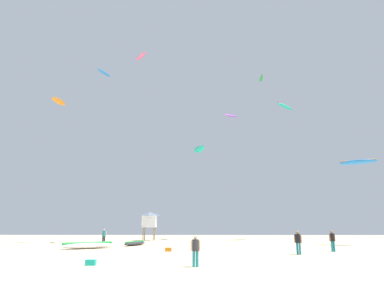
{
  "coord_description": "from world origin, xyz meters",
  "views": [
    {
      "loc": [
        0.56,
        -15.74,
        2.27
      ],
      "look_at": [
        0.0,
        14.14,
        9.8
      ],
      "focal_mm": 30.04,
      "sensor_mm": 36.0,
      "label": 1
    }
  ],
  "objects_px": {
    "cooler_box": "(168,250)",
    "person_foreground": "(195,248)",
    "kite_grounded_near": "(135,243)",
    "kite_aloft_3": "(231,116)",
    "kite_aloft_1": "(285,106)",
    "person_right": "(332,239)",
    "kite_aloft_0": "(141,56)",
    "kite_aloft_6": "(261,78)",
    "lifeguard_tower": "(149,219)",
    "kite_aloft_7": "(59,101)",
    "kite_aloft_4": "(199,149)",
    "person_left": "(104,235)",
    "person_midground": "(298,241)",
    "kite_grounded_mid": "(88,245)",
    "gear_bag": "(91,263)",
    "kite_aloft_2": "(358,162)",
    "kite_aloft_5": "(104,73)"
  },
  "relations": [
    {
      "from": "cooler_box",
      "to": "person_foreground",
      "type": "bearing_deg",
      "value": -76.93
    },
    {
      "from": "kite_grounded_near",
      "to": "kite_aloft_3",
      "type": "xyz_separation_m",
      "value": [
        13.25,
        18.06,
        21.48
      ]
    },
    {
      "from": "person_foreground",
      "to": "kite_aloft_1",
      "type": "height_order",
      "value": "kite_aloft_1"
    },
    {
      "from": "person_right",
      "to": "kite_aloft_0",
      "type": "bearing_deg",
      "value": -135.64
    },
    {
      "from": "kite_aloft_6",
      "to": "person_foreground",
      "type": "bearing_deg",
      "value": -110.03
    },
    {
      "from": "kite_aloft_6",
      "to": "kite_aloft_0",
      "type": "bearing_deg",
      "value": -165.57
    },
    {
      "from": "kite_aloft_1",
      "to": "lifeguard_tower",
      "type": "bearing_deg",
      "value": -175.5
    },
    {
      "from": "kite_aloft_0",
      "to": "kite_aloft_7",
      "type": "relative_size",
      "value": 0.93
    },
    {
      "from": "kite_aloft_4",
      "to": "kite_aloft_6",
      "type": "height_order",
      "value": "kite_aloft_6"
    },
    {
      "from": "kite_aloft_6",
      "to": "lifeguard_tower",
      "type": "bearing_deg",
      "value": 172.06
    },
    {
      "from": "kite_aloft_3",
      "to": "cooler_box",
      "type": "bearing_deg",
      "value": -108.24
    },
    {
      "from": "person_left",
      "to": "person_midground",
      "type": "bearing_deg",
      "value": 62.09
    },
    {
      "from": "kite_aloft_0",
      "to": "kite_aloft_4",
      "type": "relative_size",
      "value": 0.66
    },
    {
      "from": "person_foreground",
      "to": "person_right",
      "type": "distance_m",
      "value": 15.95
    },
    {
      "from": "kite_grounded_mid",
      "to": "kite_aloft_3",
      "type": "height_order",
      "value": "kite_aloft_3"
    },
    {
      "from": "lifeguard_tower",
      "to": "kite_aloft_4",
      "type": "xyz_separation_m",
      "value": [
        7.58,
        4.39,
        11.86
      ]
    },
    {
      "from": "person_left",
      "to": "gear_bag",
      "type": "bearing_deg",
      "value": 21.84
    },
    {
      "from": "person_foreground",
      "to": "gear_bag",
      "type": "bearing_deg",
      "value": -108.29
    },
    {
      "from": "kite_aloft_0",
      "to": "kite_aloft_2",
      "type": "height_order",
      "value": "kite_aloft_0"
    },
    {
      "from": "person_foreground",
      "to": "kite_aloft_0",
      "type": "distance_m",
      "value": 35.43
    },
    {
      "from": "cooler_box",
      "to": "kite_aloft_7",
      "type": "xyz_separation_m",
      "value": [
        -17.26,
        13.12,
        19.26
      ]
    },
    {
      "from": "person_midground",
      "to": "kite_aloft_4",
      "type": "height_order",
      "value": "kite_aloft_4"
    },
    {
      "from": "kite_aloft_5",
      "to": "kite_aloft_0",
      "type": "bearing_deg",
      "value": -5.35
    },
    {
      "from": "lifeguard_tower",
      "to": "kite_aloft_7",
      "type": "height_order",
      "value": "kite_aloft_7"
    },
    {
      "from": "kite_aloft_2",
      "to": "kite_aloft_3",
      "type": "distance_m",
      "value": 24.99
    },
    {
      "from": "person_right",
      "to": "kite_aloft_6",
      "type": "bearing_deg",
      "value": 172.29
    },
    {
      "from": "cooler_box",
      "to": "lifeguard_tower",
      "type": "bearing_deg",
      "value": 103.27
    },
    {
      "from": "person_midground",
      "to": "kite_aloft_6",
      "type": "relative_size",
      "value": 0.75
    },
    {
      "from": "person_right",
      "to": "kite_aloft_1",
      "type": "height_order",
      "value": "kite_aloft_1"
    },
    {
      "from": "kite_aloft_6",
      "to": "kite_aloft_7",
      "type": "bearing_deg",
      "value": -171.63
    },
    {
      "from": "person_midground",
      "to": "lifeguard_tower",
      "type": "distance_m",
      "value": 27.57
    },
    {
      "from": "person_midground",
      "to": "gear_bag",
      "type": "height_order",
      "value": "person_midground"
    },
    {
      "from": "cooler_box",
      "to": "kite_aloft_6",
      "type": "height_order",
      "value": "kite_aloft_6"
    },
    {
      "from": "kite_aloft_0",
      "to": "kite_grounded_mid",
      "type": "bearing_deg",
      "value": -104.93
    },
    {
      "from": "person_left",
      "to": "kite_grounded_mid",
      "type": "bearing_deg",
      "value": 12.58
    },
    {
      "from": "person_foreground",
      "to": "gear_bag",
      "type": "height_order",
      "value": "person_foreground"
    },
    {
      "from": "kite_aloft_3",
      "to": "kite_aloft_6",
      "type": "xyz_separation_m",
      "value": [
        4.06,
        -8.84,
        3.12
      ]
    },
    {
      "from": "person_right",
      "to": "kite_aloft_2",
      "type": "relative_size",
      "value": 0.42
    },
    {
      "from": "cooler_box",
      "to": "kite_aloft_5",
      "type": "relative_size",
      "value": 0.19
    },
    {
      "from": "kite_grounded_near",
      "to": "kite_aloft_6",
      "type": "distance_m",
      "value": 31.47
    },
    {
      "from": "person_left",
      "to": "cooler_box",
      "type": "relative_size",
      "value": 3.2
    },
    {
      "from": "person_left",
      "to": "kite_aloft_6",
      "type": "bearing_deg",
      "value": 114.55
    },
    {
      "from": "kite_grounded_near",
      "to": "cooler_box",
      "type": "distance_m",
      "value": 9.48
    },
    {
      "from": "kite_aloft_3",
      "to": "kite_aloft_2",
      "type": "bearing_deg",
      "value": -52.5
    },
    {
      "from": "person_left",
      "to": "kite_aloft_2",
      "type": "relative_size",
      "value": 0.42
    },
    {
      "from": "person_foreground",
      "to": "kite_aloft_5",
      "type": "distance_m",
      "value": 35.84
    },
    {
      "from": "lifeguard_tower",
      "to": "kite_aloft_7",
      "type": "xyz_separation_m",
      "value": [
        -12.55,
        -6.85,
        16.36
      ]
    },
    {
      "from": "kite_aloft_4",
      "to": "kite_aloft_7",
      "type": "relative_size",
      "value": 1.4
    },
    {
      "from": "kite_aloft_2",
      "to": "kite_aloft_4",
      "type": "distance_m",
      "value": 25.09
    },
    {
      "from": "cooler_box",
      "to": "kite_aloft_2",
      "type": "height_order",
      "value": "kite_aloft_2"
    }
  ]
}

